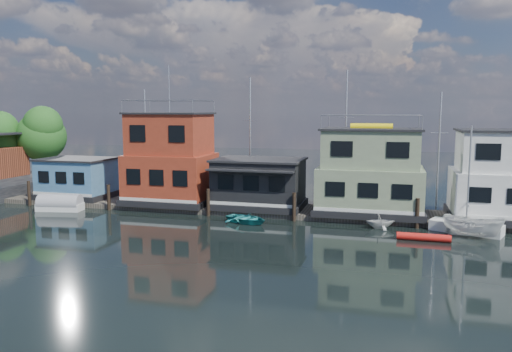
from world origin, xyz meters
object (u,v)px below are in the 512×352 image
(houseboat_red, at_px, (171,160))
(dinghy_teal, at_px, (247,219))
(houseboat_green, at_px, (370,173))
(dinghy_white, at_px, (380,221))
(houseboat_white, at_px, (510,178))
(day_sailer, at_px, (466,227))
(houseboat_blue, at_px, (77,178))
(motorboat, at_px, (473,226))
(red_kayak, at_px, (424,237))
(houseboat_dark, at_px, (259,183))
(tarp_runabout, at_px, (60,204))

(houseboat_red, distance_m, dinghy_teal, 10.06)
(houseboat_green, height_order, dinghy_white, houseboat_green)
(houseboat_white, bearing_deg, day_sailer, -135.08)
(houseboat_blue, height_order, houseboat_green, houseboat_green)
(motorboat, bearing_deg, red_kayak, 140.20)
(motorboat, bearing_deg, day_sailer, 30.25)
(motorboat, bearing_deg, houseboat_dark, 94.97)
(houseboat_blue, xyz_separation_m, houseboat_green, (26.50, 0.00, 1.34))
(tarp_runabout, bearing_deg, dinghy_white, -8.84)
(red_kayak, bearing_deg, tarp_runabout, 176.17)
(red_kayak, relative_size, day_sailer, 0.46)
(houseboat_green, height_order, red_kayak, houseboat_green)
(red_kayak, bearing_deg, houseboat_red, 163.58)
(day_sailer, relative_size, dinghy_white, 3.56)
(red_kayak, bearing_deg, motorboat, 29.88)
(houseboat_blue, distance_m, dinghy_white, 27.71)
(dinghy_teal, distance_m, day_sailer, 15.57)
(houseboat_blue, xyz_separation_m, motorboat, (33.45, -4.59, -1.44))
(red_kayak, height_order, dinghy_white, dinghy_white)
(motorboat, bearing_deg, houseboat_white, -12.70)
(houseboat_red, distance_m, tarp_runabout, 9.98)
(motorboat, bearing_deg, houseboat_blue, 103.14)
(houseboat_green, bearing_deg, houseboat_red, -180.00)
(houseboat_green, relative_size, houseboat_white, 1.00)
(dinghy_teal, bearing_deg, houseboat_red, 82.63)
(houseboat_white, height_order, red_kayak, houseboat_white)
(red_kayak, bearing_deg, dinghy_white, 135.82)
(houseboat_red, bearing_deg, tarp_runabout, -153.96)
(dinghy_teal, height_order, red_kayak, dinghy_teal)
(dinghy_teal, bearing_deg, dinghy_white, -63.56)
(houseboat_green, xyz_separation_m, houseboat_white, (10.00, -0.00, -0.01))
(motorboat, relative_size, dinghy_white, 1.90)
(red_kayak, bearing_deg, houseboat_dark, 154.19)
(houseboat_blue, bearing_deg, houseboat_red, 0.00)
(houseboat_dark, distance_m, motorboat, 16.67)
(houseboat_white, distance_m, tarp_runabout, 35.74)
(tarp_runabout, relative_size, red_kayak, 1.16)
(houseboat_red, distance_m, houseboat_dark, 8.18)
(day_sailer, bearing_deg, motorboat, -59.22)
(houseboat_blue, relative_size, tarp_runabout, 1.64)
(houseboat_dark, bearing_deg, houseboat_green, 0.12)
(houseboat_red, height_order, tarp_runabout, houseboat_red)
(motorboat, bearing_deg, houseboat_red, 100.11)
(houseboat_green, relative_size, dinghy_white, 4.04)
(houseboat_dark, distance_m, dinghy_teal, 4.90)
(houseboat_red, relative_size, dinghy_white, 5.70)
(houseboat_white, bearing_deg, houseboat_green, 180.00)
(houseboat_green, relative_size, dinghy_teal, 2.48)
(red_kayak, distance_m, day_sailer, 4.30)
(tarp_runabout, height_order, day_sailer, day_sailer)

